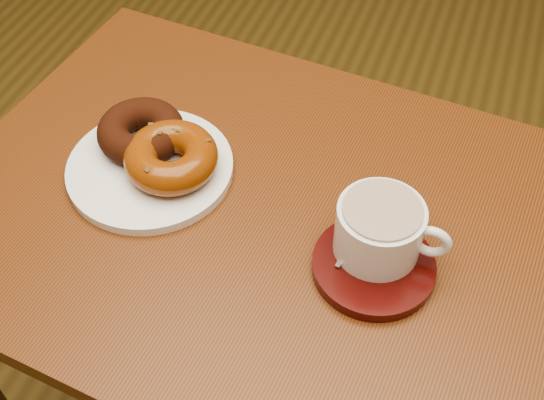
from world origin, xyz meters
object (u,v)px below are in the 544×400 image
(cafe_table, at_px, (258,262))
(donut_plate, at_px, (150,168))
(saucer, at_px, (373,266))
(coffee_cup, at_px, (381,229))

(cafe_table, bearing_deg, donut_plate, -178.20)
(cafe_table, bearing_deg, saucer, -10.01)
(cafe_table, xyz_separation_m, coffee_cup, (0.16, -0.02, 0.16))
(saucer, distance_m, coffee_cup, 0.05)
(saucer, bearing_deg, donut_plate, 170.00)
(donut_plate, relative_size, coffee_cup, 1.64)
(saucer, relative_size, coffee_cup, 1.08)
(cafe_table, height_order, donut_plate, donut_plate)
(cafe_table, distance_m, saucer, 0.20)
(cafe_table, relative_size, donut_plate, 3.92)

